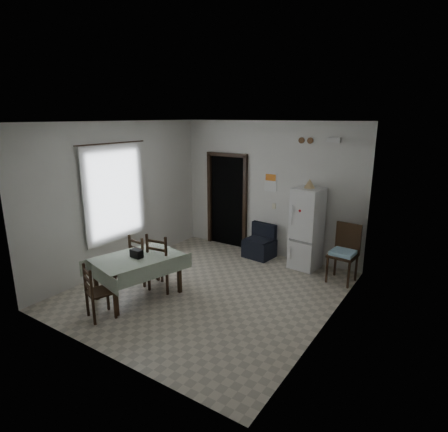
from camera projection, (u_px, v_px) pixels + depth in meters
ground at (209, 290)px, 6.64m from camera, size 4.50×4.50×0.00m
ceiling at (207, 122)px, 5.88m from camera, size 4.20×4.50×0.02m
wall_back at (269, 190)px, 8.07m from camera, size 4.20×0.02×2.90m
wall_front at (97, 250)px, 4.45m from camera, size 4.20×0.02×2.90m
wall_left at (121, 197)px, 7.38m from camera, size 0.02×4.50×2.90m
wall_right at (331, 232)px, 5.14m from camera, size 0.02×4.50×2.90m
doorway at (232, 200)px, 8.90m from camera, size 1.06×0.52×2.22m
window_recess at (111, 193)px, 7.22m from camera, size 0.10×1.20×1.60m
curtain at (115, 194)px, 7.16m from camera, size 0.02×1.45×1.85m
curtain_rod at (112, 143)px, 6.91m from camera, size 0.02×1.60×0.02m
calendar at (271, 182)px, 7.99m from camera, size 0.28×0.02×0.40m
calendar_image at (271, 177)px, 7.96m from camera, size 0.24×0.01×0.14m
light_switch at (274, 206)px, 8.08m from camera, size 0.08×0.02×0.12m
vent_left at (302, 140)px, 7.41m from camera, size 0.12×0.03×0.12m
vent_right at (310, 141)px, 7.32m from camera, size 0.12×0.03×0.12m
emergency_light at (334, 140)px, 7.04m from camera, size 0.25×0.07×0.09m
fridge at (307, 229)px, 7.43m from camera, size 0.58×0.58×1.64m
tan_cone at (310, 183)px, 7.20m from camera, size 0.22×0.22×0.17m
navy_seat at (259, 241)px, 8.11m from camera, size 0.65×0.63×0.72m
corner_chair at (343, 254)px, 6.84m from camera, size 0.50×0.50×1.09m
dining_table at (138, 276)px, 6.34m from camera, size 1.23×1.56×0.72m
black_bag at (137, 253)px, 6.20m from camera, size 0.21×0.13×0.14m
dining_chair_far_left at (144, 258)px, 6.87m from camera, size 0.42×0.42×0.92m
dining_chair_far_right at (164, 261)px, 6.58m from camera, size 0.50×0.50×1.05m
dining_chair_near_head at (100, 291)px, 5.64m from camera, size 0.48×0.48×0.86m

